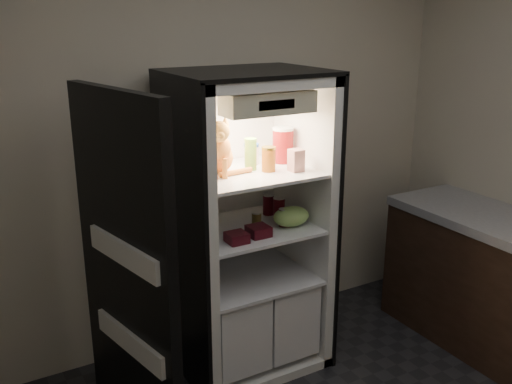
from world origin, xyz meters
TOP-DOWN VIEW (x-y plane):
  - room_shell at (0.00, 0.00)m, footprint 3.60×3.60m
  - refrigerator at (0.00, 1.38)m, footprint 0.90×0.72m
  - fridge_door at (-0.84, 1.11)m, footprint 0.24×0.86m
  - tabby_cat at (-0.19, 1.35)m, footprint 0.30×0.35m
  - parmesan_shaker at (0.02, 1.34)m, footprint 0.07×0.07m
  - mayo_tub at (0.09, 1.46)m, footprint 0.09×0.09m
  - salsa_jar at (0.10, 1.26)m, footprint 0.08×0.08m
  - pepper_jar at (0.28, 1.40)m, footprint 0.13×0.13m
  - cream_carton at (0.24, 1.18)m, footprint 0.08×0.08m
  - soda_can_a at (0.21, 1.45)m, footprint 0.07×0.07m
  - soda_can_b at (0.23, 1.35)m, footprint 0.07×0.07m
  - soda_can_c at (0.18, 1.22)m, footprint 0.06×0.06m
  - condiment_jar at (0.05, 1.33)m, footprint 0.06×0.06m
  - grape_bag at (0.23, 1.21)m, footprint 0.24×0.17m
  - berry_box_left at (-0.19, 1.13)m, footprint 0.11×0.11m
  - berry_box_right at (-0.03, 1.16)m, footprint 0.12×0.12m

SIDE VIEW (x-z plane):
  - refrigerator at x=0.00m, z-range -0.15..1.73m
  - fridge_door at x=-0.84m, z-range -0.01..1.84m
  - berry_box_left at x=-0.19m, z-range 0.94..1.00m
  - berry_box_right at x=-0.03m, z-range 0.94..1.00m
  - condiment_jar at x=0.05m, z-range 0.94..1.02m
  - soda_can_c at x=0.18m, z-range 0.94..1.05m
  - grape_bag at x=0.23m, z-range 0.94..1.06m
  - soda_can_a at x=0.21m, z-range 0.94..1.07m
  - soda_can_b at x=0.23m, z-range 0.94..1.08m
  - mayo_tub at x=0.09m, z-range 1.29..1.42m
  - cream_carton at x=0.24m, z-range 1.29..1.42m
  - salsa_jar at x=0.10m, z-range 1.29..1.44m
  - parmesan_shaker at x=0.02m, z-range 1.29..1.48m
  - pepper_jar at x=0.28m, z-range 1.29..1.51m
  - tabby_cat at x=-0.19m, z-range 1.24..1.60m
  - room_shell at x=0.00m, z-range -0.18..3.42m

